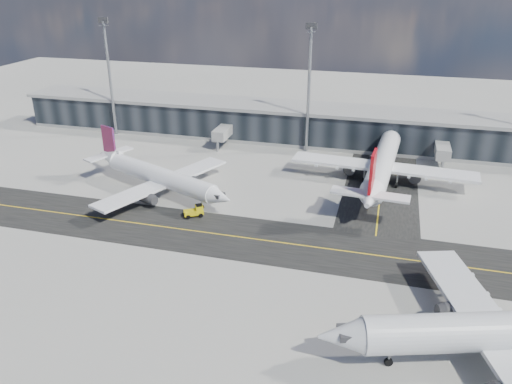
{
  "coord_description": "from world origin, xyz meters",
  "views": [
    {
      "loc": [
        17.77,
        -62.91,
        39.28
      ],
      "look_at": [
        -2.27,
        11.0,
        5.0
      ],
      "focal_mm": 35.0,
      "sensor_mm": 36.0,
      "label": 1
    }
  ],
  "objects_px": {
    "airliner_af": "(159,176)",
    "service_van": "(380,160)",
    "airliner_redtail": "(382,165)",
    "baggage_tug": "(195,211)"
  },
  "relations": [
    {
      "from": "airliner_redtail",
      "to": "baggage_tug",
      "type": "relative_size",
      "value": 11.78
    },
    {
      "from": "airliner_redtail",
      "to": "baggage_tug",
      "type": "height_order",
      "value": "airliner_redtail"
    },
    {
      "from": "airliner_af",
      "to": "baggage_tug",
      "type": "distance_m",
      "value": 12.9
    },
    {
      "from": "airliner_af",
      "to": "airliner_redtail",
      "type": "distance_m",
      "value": 43.37
    },
    {
      "from": "service_van",
      "to": "baggage_tug",
      "type": "bearing_deg",
      "value": -160.28
    },
    {
      "from": "baggage_tug",
      "to": "airliner_redtail",
      "type": "bearing_deg",
      "value": 95.28
    },
    {
      "from": "airliner_af",
      "to": "service_van",
      "type": "relative_size",
      "value": 6.1
    },
    {
      "from": "baggage_tug",
      "to": "service_van",
      "type": "bearing_deg",
      "value": 108.09
    },
    {
      "from": "airliner_af",
      "to": "service_van",
      "type": "bearing_deg",
      "value": 147.6
    },
    {
      "from": "airliner_redtail",
      "to": "airliner_af",
      "type": "bearing_deg",
      "value": -155.05
    }
  ]
}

